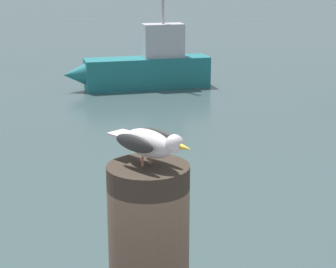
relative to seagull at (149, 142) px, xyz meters
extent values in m
cylinder|color=#C67360|center=(-0.02, -0.01, -0.07)|extent=(0.01, 0.01, 0.04)
cylinder|color=#C67360|center=(-0.01, 0.02, -0.07)|extent=(0.01, 0.01, 0.04)
ellipsoid|color=silver|center=(-0.01, 0.00, 0.00)|extent=(0.25, 0.19, 0.10)
sphere|color=silver|center=(0.11, -0.06, 0.02)|extent=(0.06, 0.06, 0.06)
cone|color=yellow|center=(0.16, -0.08, 0.02)|extent=(0.05, 0.04, 0.02)
cube|color=silver|center=(-0.13, 0.07, 0.00)|extent=(0.10, 0.10, 0.01)
ellipsoid|color=#2A2A2A|center=(-0.04, -0.04, 0.01)|extent=(0.18, 0.12, 0.06)
ellipsoid|color=#2A2A2A|center=(0.01, 0.06, 0.01)|extent=(0.18, 0.12, 0.06)
cube|color=#1E7075|center=(-4.50, 13.14, -2.26)|extent=(3.33, 2.47, 0.84)
cone|color=#1E7075|center=(-6.12, 12.15, -2.21)|extent=(1.01, 1.01, 0.74)
cube|color=#B2B2B7|center=(-4.11, 13.38, -1.39)|extent=(1.23, 1.06, 0.90)
camera|label=1|loc=(0.64, -1.90, 0.61)|focal=62.72mm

